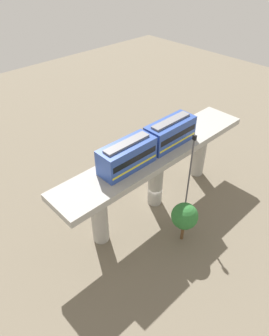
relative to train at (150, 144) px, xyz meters
The scene contains 7 objects.
ground_plane 9.98m from the train, 90.00° to the left, with size 120.00×120.00×0.00m, color #706654.
viaduct 3.89m from the train, 90.00° to the left, with size 5.20×28.00×8.36m.
train is the anchor object (origin of this frame).
parked_car_silver 11.49m from the train, behind, with size 2.56×4.47×1.76m.
parked_car_orange 13.05m from the train, 143.24° to the left, with size 2.14×4.33×1.76m.
tree_near_viaduct 9.04m from the train, ahead, with size 3.04×3.04×5.30m.
signal_post 6.33m from the train, 47.20° to the left, with size 0.44×0.28×10.96m.
Camera 1 is at (20.23, -22.85, 28.96)m, focal length 33.11 mm.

